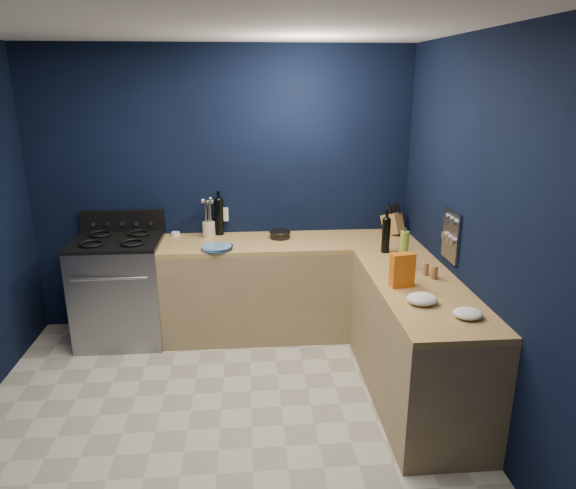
{
  "coord_description": "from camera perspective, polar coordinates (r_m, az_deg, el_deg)",
  "views": [
    {
      "loc": [
        0.22,
        -3.1,
        2.29
      ],
      "look_at": [
        0.55,
        1.0,
        1.0
      ],
      "focal_mm": 32.82,
      "sensor_mm": 36.0,
      "label": 1
    }
  ],
  "objects": [
    {
      "name": "gas_range",
      "position": [
        5.01,
        -17.6,
        -4.87
      ],
      "size": [
        0.76,
        0.66,
        0.92
      ],
      "primitive_type": "cube",
      "color": "gray",
      "rests_on": "floor"
    },
    {
      "name": "crouton_bag",
      "position": [
        3.76,
        12.27,
        -2.73
      ],
      "size": [
        0.18,
        0.1,
        0.24
      ],
      "primitive_type": "cube",
      "rotation": [
        0.0,
        0.0,
        0.17
      ],
      "color": "#B71008",
      "rests_on": "top_right"
    },
    {
      "name": "knife_block",
      "position": [
        5.04,
        11.27,
        2.21
      ],
      "size": [
        0.22,
        0.25,
        0.24
      ],
      "primitive_type": "cube",
      "rotation": [
        -0.31,
        0.0,
        0.6
      ],
      "color": "olive",
      "rests_on": "top_back"
    },
    {
      "name": "towel_end",
      "position": [
        3.42,
        18.89,
        -7.09
      ],
      "size": [
        0.21,
        0.19,
        0.05
      ],
      "primitive_type": "ellipsoid",
      "rotation": [
        0.0,
        0.0,
        0.18
      ],
      "color": "white",
      "rests_on": "top_right"
    },
    {
      "name": "ramekin",
      "position": [
        5.03,
        -12.09,
        1.16
      ],
      "size": [
        0.11,
        0.11,
        0.03
      ],
      "primitive_type": "cylinder",
      "rotation": [
        0.0,
        0.0,
        -0.41
      ],
      "color": "white",
      "rests_on": "top_back"
    },
    {
      "name": "top_back",
      "position": [
        4.76,
        0.18,
        0.2
      ],
      "size": [
        2.3,
        0.63,
        0.04
      ],
      "primitive_type": "cube",
      "color": "olive",
      "rests_on": "cab_back"
    },
    {
      "name": "towel_front",
      "position": [
        3.53,
        14.31,
        -5.74
      ],
      "size": [
        0.25,
        0.24,
        0.07
      ],
      "primitive_type": "ellipsoid",
      "rotation": [
        0.0,
        0.0,
        -0.39
      ],
      "color": "white",
      "rests_on": "top_right"
    },
    {
      "name": "top_right",
      "position": [
        3.86,
        14.13,
        -4.56
      ],
      "size": [
        0.63,
        1.67,
        0.04
      ],
      "primitive_type": "cube",
      "color": "olive",
      "rests_on": "cab_right"
    },
    {
      "name": "utensil_crock",
      "position": [
        4.9,
        -8.57,
        1.61
      ],
      "size": [
        0.14,
        0.14,
        0.14
      ],
      "primitive_type": "cylinder",
      "rotation": [
        0.0,
        0.0,
        0.28
      ],
      "color": "beige",
      "rests_on": "top_back"
    },
    {
      "name": "plate_stack",
      "position": [
        4.54,
        -7.75,
        -0.34
      ],
      "size": [
        0.28,
        0.28,
        0.03
      ],
      "primitive_type": "cylinder",
      "rotation": [
        0.0,
        0.0,
        0.1
      ],
      "color": "#3F6792",
      "rests_on": "top_back"
    },
    {
      "name": "cooktop",
      "position": [
        4.86,
        -18.11,
        0.33
      ],
      "size": [
        0.76,
        0.66,
        0.03
      ],
      "primitive_type": "cube",
      "color": "black",
      "rests_on": "gas_range"
    },
    {
      "name": "spice_jar_near",
      "position": [
        4.04,
        14.7,
        -2.6
      ],
      "size": [
        0.05,
        0.05,
        0.09
      ],
      "primitive_type": "cylinder",
      "rotation": [
        0.0,
        0.0,
        0.2
      ],
      "color": "olive",
      "rests_on": "top_right"
    },
    {
      "name": "backguard",
      "position": [
        5.11,
        -17.48,
        2.45
      ],
      "size": [
        0.76,
        0.06,
        0.2
      ],
      "primitive_type": "cube",
      "color": "black",
      "rests_on": "gas_range"
    },
    {
      "name": "spice_jar_far",
      "position": [
        3.98,
        15.56,
        -2.94
      ],
      "size": [
        0.05,
        0.05,
        0.1
      ],
      "primitive_type": "cylinder",
      "rotation": [
        0.0,
        0.0,
        0.02
      ],
      "color": "olive",
      "rests_on": "top_right"
    },
    {
      "name": "cab_back",
      "position": [
        4.92,
        0.17,
        -4.81
      ],
      "size": [
        2.3,
        0.63,
        0.86
      ],
      "primitive_type": "cube",
      "color": "#947C53",
      "rests_on": "floor"
    },
    {
      "name": "wall_front",
      "position": [
        1.68,
        -11.88,
        -19.22
      ],
      "size": [
        3.5,
        0.02,
        2.6
      ],
      "primitive_type": "cube",
      "color": "black",
      "rests_on": "ground"
    },
    {
      "name": "wall_back",
      "position": [
        4.96,
        -7.09,
        5.79
      ],
      "size": [
        3.5,
        0.02,
        2.6
      ],
      "primitive_type": "cube",
      "color": "black",
      "rests_on": "ground"
    },
    {
      "name": "cab_right",
      "position": [
        4.05,
        13.65,
        -10.48
      ],
      "size": [
        0.63,
        1.67,
        0.86
      ],
      "primitive_type": "cube",
      "color": "#947C53",
      "rests_on": "floor"
    },
    {
      "name": "wine_bottle_back",
      "position": [
        4.95,
        -7.46,
        2.96
      ],
      "size": [
        0.09,
        0.09,
        0.33
      ],
      "primitive_type": "cylinder",
      "rotation": [
        0.0,
        0.0,
        -0.13
      ],
      "color": "black",
      "rests_on": "top_back"
    },
    {
      "name": "oil_bottle",
      "position": [
        4.13,
        12.45,
        -0.55
      ],
      "size": [
        0.08,
        0.08,
        0.29
      ],
      "primitive_type": "cylinder",
      "rotation": [
        0.0,
        0.0,
        -0.13
      ],
      "color": "#8AA733",
      "rests_on": "top_right"
    },
    {
      "name": "floor",
      "position": [
        3.87,
        -7.37,
        -19.27
      ],
      "size": [
        3.5,
        3.5,
        0.02
      ],
      "primitive_type": "cube",
      "color": "#B5AF9F",
      "rests_on": "ground"
    },
    {
      "name": "wine_bottle_right",
      "position": [
        4.47,
        10.55,
        0.93
      ],
      "size": [
        0.08,
        0.08,
        0.29
      ],
      "primitive_type": "cylinder",
      "rotation": [
        0.0,
        0.0,
        0.2
      ],
      "color": "black",
      "rests_on": "top_right"
    },
    {
      "name": "spice_panel",
      "position": [
        4.1,
        17.26,
        0.92
      ],
      "size": [
        0.02,
        0.28,
        0.38
      ],
      "primitive_type": "cube",
      "color": "gray",
      "rests_on": "wall_right"
    },
    {
      "name": "ceiling",
      "position": [
        3.12,
        -9.38,
        23.07
      ],
      "size": [
        3.5,
        3.5,
        0.02
      ],
      "primitive_type": "cube",
      "color": "silver",
      "rests_on": "ground"
    },
    {
      "name": "lemon_basket",
      "position": [
        4.82,
        -0.88,
        1.1
      ],
      "size": [
        0.2,
        0.2,
        0.07
      ],
      "primitive_type": "cylinder",
      "rotation": [
        0.0,
        0.0,
        0.09
      ],
      "color": "black",
      "rests_on": "top_back"
    },
    {
      "name": "wall_right",
      "position": [
        3.6,
        20.94,
        0.26
      ],
      "size": [
        0.02,
        3.5,
        2.6
      ],
      "primitive_type": "cube",
      "color": "black",
      "rests_on": "ground"
    },
    {
      "name": "oven_door",
      "position": [
        4.73,
        -18.4,
        -6.42
      ],
      "size": [
        0.59,
        0.02,
        0.42
      ],
      "primitive_type": "cube",
      "color": "black",
      "rests_on": "gas_range"
    },
    {
      "name": "wall_outlet",
      "position": [
        4.99,
        -7.0,
        3.26
      ],
      "size": [
        0.09,
        0.02,
        0.13
      ],
      "primitive_type": "cube",
      "color": "white",
      "rests_on": "wall_back"
    }
  ]
}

